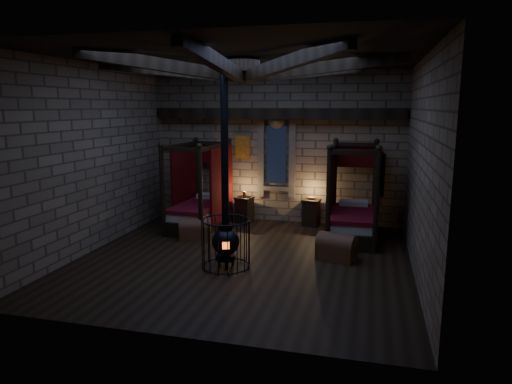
% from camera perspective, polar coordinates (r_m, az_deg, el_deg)
% --- Properties ---
extents(room, '(7.02, 7.02, 4.29)m').
position_cam_1_polar(room, '(9.53, -1.54, 13.65)').
color(room, black).
rests_on(room, ground).
extents(bed_left, '(1.26, 2.23, 2.27)m').
position_cam_1_polar(bed_left, '(12.46, -6.98, -1.87)').
color(bed_left, black).
rests_on(bed_left, ground).
extents(bed_right, '(1.21, 2.23, 2.31)m').
position_cam_1_polar(bed_right, '(11.61, 11.97, -2.90)').
color(bed_right, black).
rests_on(bed_right, ground).
extents(trunk_left, '(0.86, 0.68, 0.56)m').
position_cam_1_polar(trunk_left, '(11.41, -7.60, -4.68)').
color(trunk_left, brown).
rests_on(trunk_left, ground).
extents(trunk_right, '(0.91, 0.72, 0.59)m').
position_cam_1_polar(trunk_right, '(10.01, 10.05, -6.86)').
color(trunk_right, brown).
rests_on(trunk_right, ground).
extents(nightstand_left, '(0.55, 0.53, 0.89)m').
position_cam_1_polar(nightstand_left, '(12.92, -1.46, -2.18)').
color(nightstand_left, black).
rests_on(nightstand_left, ground).
extents(nightstand_right, '(0.52, 0.51, 0.80)m').
position_cam_1_polar(nightstand_right, '(12.64, 6.91, -2.54)').
color(nightstand_right, black).
rests_on(nightstand_right, ground).
extents(stove, '(0.99, 0.99, 4.05)m').
position_cam_1_polar(stove, '(9.28, -3.80, -5.82)').
color(stove, black).
rests_on(stove, ground).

